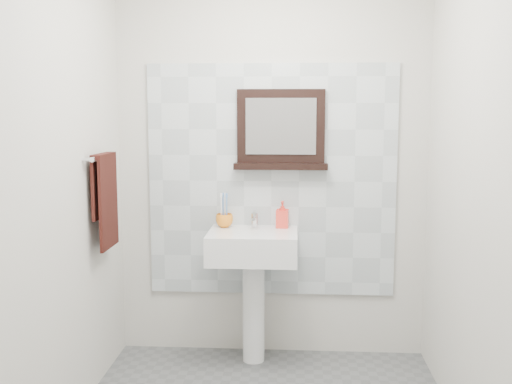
% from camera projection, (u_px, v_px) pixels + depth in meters
% --- Properties ---
extents(back_wall, '(2.00, 0.01, 2.50)m').
position_uv_depth(back_wall, '(272.00, 165.00, 3.88)').
color(back_wall, silver).
rests_on(back_wall, ground).
extents(front_wall, '(2.00, 0.01, 2.50)m').
position_uv_depth(front_wall, '(241.00, 235.00, 1.70)').
color(front_wall, silver).
rests_on(front_wall, ground).
extents(left_wall, '(0.01, 2.20, 2.50)m').
position_uv_depth(left_wall, '(53.00, 185.00, 2.85)').
color(left_wall, silver).
rests_on(left_wall, ground).
extents(right_wall, '(0.01, 2.20, 2.50)m').
position_uv_depth(right_wall, '(481.00, 189.00, 2.72)').
color(right_wall, silver).
rests_on(right_wall, ground).
extents(splashback, '(1.60, 0.02, 1.50)m').
position_uv_depth(splashback, '(271.00, 181.00, 3.88)').
color(splashback, silver).
rests_on(splashback, back_wall).
extents(pedestal_sink, '(0.55, 0.44, 0.96)m').
position_uv_depth(pedestal_sink, '(253.00, 260.00, 3.74)').
color(pedestal_sink, white).
rests_on(pedestal_sink, ground).
extents(toothbrush_cup, '(0.11, 0.11, 0.09)m').
position_uv_depth(toothbrush_cup, '(224.00, 221.00, 3.83)').
color(toothbrush_cup, orange).
rests_on(toothbrush_cup, pedestal_sink).
extents(toothbrushes, '(0.05, 0.04, 0.21)m').
position_uv_depth(toothbrushes, '(224.00, 208.00, 3.83)').
color(toothbrushes, white).
rests_on(toothbrushes, toothbrush_cup).
extents(soap_dispenser, '(0.08, 0.08, 0.17)m').
position_uv_depth(soap_dispenser, '(282.00, 214.00, 3.81)').
color(soap_dispenser, '#F71D31').
rests_on(soap_dispenser, pedestal_sink).
extents(framed_mirror, '(0.60, 0.11, 0.51)m').
position_uv_depth(framed_mirror, '(281.00, 132.00, 3.80)').
color(framed_mirror, black).
rests_on(framed_mirror, back_wall).
extents(towel_bar, '(0.07, 0.40, 0.03)m').
position_uv_depth(towel_bar, '(103.00, 157.00, 3.42)').
color(towel_bar, silver).
rests_on(towel_bar, left_wall).
extents(hand_towel, '(0.06, 0.30, 0.55)m').
position_uv_depth(hand_towel, '(105.00, 193.00, 3.45)').
color(hand_towel, black).
rests_on(hand_towel, towel_bar).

